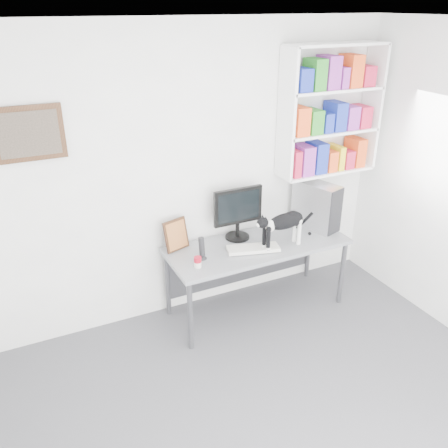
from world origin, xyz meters
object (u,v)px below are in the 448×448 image
object	(u,v)px
speaker	(202,248)
keyboard	(253,248)
pc_tower	(316,205)
cat	(283,230)
bookshelf	(331,111)
leaning_print	(176,234)
monitor	(238,213)
soup_can	(198,262)
desk	(256,277)

from	to	relation	value
speaker	keyboard	bearing A→B (deg)	-7.50
pc_tower	cat	xyz separation A→B (m)	(-0.53, -0.24, -0.06)
bookshelf	leaning_print	distance (m)	1.89
bookshelf	keyboard	bearing A→B (deg)	-162.42
monitor	soup_can	bearing A→B (deg)	-148.15
keyboard	cat	bearing A→B (deg)	3.90
bookshelf	leaning_print	size ratio (longest dim) A/B	4.12
bookshelf	cat	size ratio (longest dim) A/B	2.19
keyboard	soup_can	world-z (taller)	soup_can
speaker	cat	xyz separation A→B (m)	(0.77, -0.12, 0.07)
keyboard	leaning_print	bearing A→B (deg)	168.19
bookshelf	desk	distance (m)	1.75
pc_tower	soup_can	distance (m)	1.42
monitor	keyboard	xyz separation A→B (m)	(0.02, -0.29, -0.24)
keyboard	cat	distance (m)	0.33
speaker	pc_tower	bearing A→B (deg)	4.65
leaning_print	pc_tower	bearing A→B (deg)	-23.27
pc_tower	leaning_print	distance (m)	1.45
bookshelf	soup_can	distance (m)	1.94
monitor	keyboard	world-z (taller)	monitor
leaning_print	soup_can	size ratio (longest dim) A/B	3.12
keyboard	leaning_print	distance (m)	0.72
desk	soup_can	size ratio (longest dim) A/B	17.93
desk	leaning_print	bearing A→B (deg)	161.53
pc_tower	speaker	world-z (taller)	pc_tower
monitor	leaning_print	world-z (taller)	monitor
bookshelf	pc_tower	bearing A→B (deg)	-142.81
soup_can	desk	bearing A→B (deg)	12.75
desk	pc_tower	size ratio (longest dim) A/B	3.71
monitor	cat	world-z (taller)	monitor
speaker	leaning_print	size ratio (longest dim) A/B	0.71
monitor	leaning_print	bearing A→B (deg)	176.24
cat	keyboard	bearing A→B (deg)	163.93
bookshelf	cat	xyz separation A→B (m)	(-0.70, -0.37, -0.95)
soup_can	pc_tower	bearing A→B (deg)	9.87
monitor	pc_tower	world-z (taller)	monitor
monitor	pc_tower	size ratio (longest dim) A/B	1.12
pc_tower	cat	size ratio (longest dim) A/B	0.83
keyboard	speaker	size ratio (longest dim) A/B	2.24
pc_tower	speaker	distance (m)	1.31
keyboard	monitor	bearing A→B (deg)	108.90
bookshelf	speaker	world-z (taller)	bookshelf
keyboard	pc_tower	distance (m)	0.85
cat	monitor	bearing A→B (deg)	126.30
desk	keyboard	size ratio (longest dim) A/B	3.61
monitor	pc_tower	bearing A→B (deg)	-7.76
bookshelf	keyboard	distance (m)	1.52
desk	soup_can	xyz separation A→B (m)	(-0.68, -0.15, 0.41)
bookshelf	speaker	bearing A→B (deg)	-170.24
bookshelf	keyboard	world-z (taller)	bookshelf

